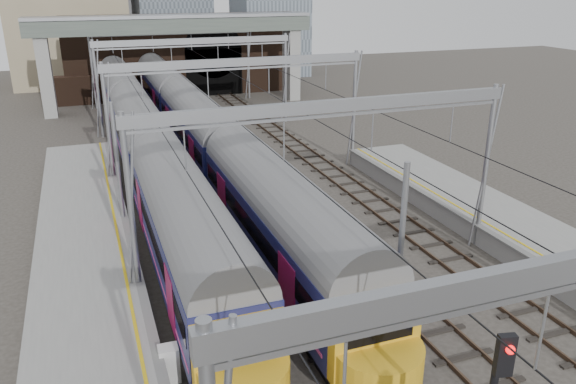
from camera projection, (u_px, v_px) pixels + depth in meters
name	position (u px, v px, depth m)	size (l,w,h in m)	color
ground	(424.00, 382.00, 18.43)	(160.00, 160.00, 0.00)	#38332D
tracks	(276.00, 215.00, 31.60)	(14.40, 80.00, 0.22)	#4C3828
overhead_line	(241.00, 80.00, 34.99)	(16.80, 80.00, 8.00)	gray
retaining_wall	(180.00, 57.00, 62.97)	(28.00, 2.75, 9.00)	#322016
overbridge	(175.00, 35.00, 56.28)	(28.00, 3.00, 9.25)	gray
train_main	(178.00, 106.00, 46.85)	(2.98, 68.96, 5.07)	black
train_second	(141.00, 135.00, 38.16)	(2.92, 50.66, 4.99)	black
relay_cabinet	(169.00, 364.00, 18.31)	(0.65, 0.54, 1.29)	silver
equip_cover_a	(316.00, 337.00, 20.70)	(0.74, 0.52, 0.09)	blue
equip_cover_b	(389.00, 255.00, 26.91)	(0.91, 0.64, 0.11)	blue
equip_cover_c	(401.00, 322.00, 21.61)	(0.77, 0.54, 0.09)	blue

